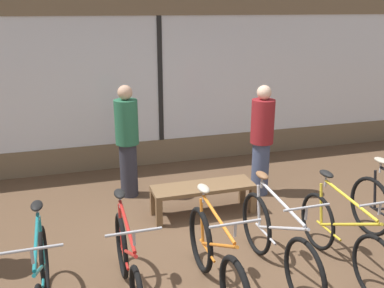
{
  "coord_description": "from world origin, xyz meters",
  "views": [
    {
      "loc": [
        -1.61,
        -3.89,
        2.73
      ],
      "look_at": [
        0.0,
        1.42,
        0.95
      ],
      "focal_mm": 40.0,
      "sensor_mm": 36.0,
      "label": 1
    }
  ],
  "objects_px": {
    "bicycle_left": "(129,268)",
    "bicycle_right": "(343,238)",
    "bicycle_center_left": "(216,261)",
    "customer_near_rack": "(127,139)",
    "customer_by_window": "(262,139)",
    "display_bench": "(203,190)",
    "bicycle_far_left": "(42,284)",
    "bicycle_center_right": "(277,243)"
  },
  "relations": [
    {
      "from": "bicycle_left",
      "to": "bicycle_right",
      "type": "bearing_deg",
      "value": -2.94
    },
    {
      "from": "bicycle_center_left",
      "to": "customer_near_rack",
      "type": "xyz_separation_m",
      "value": [
        -0.44,
        2.61,
        0.5
      ]
    },
    {
      "from": "bicycle_right",
      "to": "customer_near_rack",
      "type": "height_order",
      "value": "customer_near_rack"
    },
    {
      "from": "customer_by_window",
      "to": "bicycle_right",
      "type": "bearing_deg",
      "value": -90.7
    },
    {
      "from": "bicycle_left",
      "to": "display_bench",
      "type": "height_order",
      "value": "bicycle_left"
    },
    {
      "from": "bicycle_far_left",
      "to": "bicycle_center_right",
      "type": "relative_size",
      "value": 0.95
    },
    {
      "from": "bicycle_far_left",
      "to": "bicycle_center_right",
      "type": "height_order",
      "value": "bicycle_center_right"
    },
    {
      "from": "bicycle_far_left",
      "to": "bicycle_right",
      "type": "xyz_separation_m",
      "value": [
        3.05,
        -0.09,
        -0.01
      ]
    },
    {
      "from": "bicycle_center_right",
      "to": "customer_by_window",
      "type": "distance_m",
      "value": 2.18
    },
    {
      "from": "bicycle_far_left",
      "to": "display_bench",
      "type": "height_order",
      "value": "bicycle_far_left"
    },
    {
      "from": "bicycle_left",
      "to": "bicycle_center_right",
      "type": "relative_size",
      "value": 0.96
    },
    {
      "from": "bicycle_left",
      "to": "customer_by_window",
      "type": "relative_size",
      "value": 1.01
    },
    {
      "from": "display_bench",
      "to": "bicycle_right",
      "type": "bearing_deg",
      "value": -59.06
    },
    {
      "from": "bicycle_center_left",
      "to": "bicycle_far_left",
      "type": "bearing_deg",
      "value": 176.27
    },
    {
      "from": "bicycle_far_left",
      "to": "bicycle_center_left",
      "type": "bearing_deg",
      "value": -3.73
    },
    {
      "from": "bicycle_far_left",
      "to": "customer_near_rack",
      "type": "height_order",
      "value": "customer_near_rack"
    },
    {
      "from": "bicycle_left",
      "to": "customer_by_window",
      "type": "xyz_separation_m",
      "value": [
        2.3,
        1.97,
        0.5
      ]
    },
    {
      "from": "bicycle_center_left",
      "to": "bicycle_center_right",
      "type": "bearing_deg",
      "value": 9.01
    },
    {
      "from": "bicycle_far_left",
      "to": "bicycle_right",
      "type": "distance_m",
      "value": 3.05
    },
    {
      "from": "bicycle_center_left",
      "to": "bicycle_center_right",
      "type": "xyz_separation_m",
      "value": [
        0.72,
        0.11,
        0.01
      ]
    },
    {
      "from": "bicycle_far_left",
      "to": "bicycle_center_right",
      "type": "xyz_separation_m",
      "value": [
        2.32,
        0.01,
        0.01
      ]
    },
    {
      "from": "bicycle_center_left",
      "to": "bicycle_right",
      "type": "bearing_deg",
      "value": 0.72
    },
    {
      "from": "bicycle_left",
      "to": "display_bench",
      "type": "distance_m",
      "value": 2.02
    },
    {
      "from": "customer_near_rack",
      "to": "customer_by_window",
      "type": "bearing_deg",
      "value": -14.9
    },
    {
      "from": "customer_near_rack",
      "to": "customer_by_window",
      "type": "relative_size",
      "value": 1.01
    },
    {
      "from": "bicycle_center_left",
      "to": "customer_near_rack",
      "type": "height_order",
      "value": "customer_near_rack"
    },
    {
      "from": "bicycle_center_left",
      "to": "customer_by_window",
      "type": "distance_m",
      "value": 2.62
    },
    {
      "from": "bicycle_right",
      "to": "customer_near_rack",
      "type": "relative_size",
      "value": 0.99
    },
    {
      "from": "bicycle_center_right",
      "to": "display_bench",
      "type": "height_order",
      "value": "bicycle_center_right"
    },
    {
      "from": "customer_near_rack",
      "to": "bicycle_right",
      "type": "bearing_deg",
      "value": -53.96
    },
    {
      "from": "display_bench",
      "to": "customer_near_rack",
      "type": "distance_m",
      "value": 1.37
    },
    {
      "from": "bicycle_left",
      "to": "display_bench",
      "type": "xyz_separation_m",
      "value": [
        1.26,
        1.57,
        -0.04
      ]
    },
    {
      "from": "bicycle_right",
      "to": "customer_near_rack",
      "type": "distance_m",
      "value": 3.25
    },
    {
      "from": "customer_near_rack",
      "to": "bicycle_far_left",
      "type": "bearing_deg",
      "value": -114.83
    },
    {
      "from": "bicycle_far_left",
      "to": "bicycle_center_left",
      "type": "xyz_separation_m",
      "value": [
        1.6,
        -0.1,
        -0.0
      ]
    },
    {
      "from": "bicycle_far_left",
      "to": "bicycle_right",
      "type": "bearing_deg",
      "value": -1.62
    },
    {
      "from": "display_bench",
      "to": "customer_near_rack",
      "type": "bearing_deg",
      "value": 134.03
    },
    {
      "from": "bicycle_far_left",
      "to": "bicycle_center_left",
      "type": "height_order",
      "value": "bicycle_center_left"
    },
    {
      "from": "bicycle_center_left",
      "to": "bicycle_right",
      "type": "xyz_separation_m",
      "value": [
        1.45,
        0.02,
        -0.0
      ]
    },
    {
      "from": "bicycle_center_right",
      "to": "customer_by_window",
      "type": "relative_size",
      "value": 1.05
    },
    {
      "from": "bicycle_left",
      "to": "bicycle_center_left",
      "type": "bearing_deg",
      "value": -9.26
    },
    {
      "from": "bicycle_right",
      "to": "customer_by_window",
      "type": "distance_m",
      "value": 2.14
    }
  ]
}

